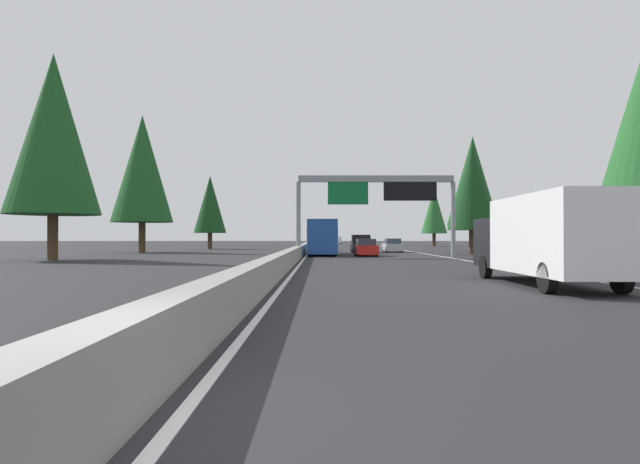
# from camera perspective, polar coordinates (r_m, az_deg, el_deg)

# --- Properties ---
(ground_plane) EXTENTS (320.00, 320.00, 0.00)m
(ground_plane) POSITION_cam_1_polar(r_m,az_deg,el_deg) (64.74, -1.22, -1.97)
(ground_plane) COLOR #262628
(median_barrier) EXTENTS (180.00, 0.56, 0.90)m
(median_barrier) POSITION_cam_1_polar(r_m,az_deg,el_deg) (84.73, -1.10, -1.33)
(median_barrier) COLOR gray
(median_barrier) RESTS_ON ground
(shoulder_stripe_right) EXTENTS (160.00, 0.16, 0.01)m
(shoulder_stripe_right) POSITION_cam_1_polar(r_m,az_deg,el_deg) (75.38, 7.75, -1.76)
(shoulder_stripe_right) COLOR silver
(shoulder_stripe_right) RESTS_ON ground
(shoulder_stripe_median) EXTENTS (160.00, 0.16, 0.01)m
(shoulder_stripe_median) POSITION_cam_1_polar(r_m,az_deg,el_deg) (74.73, -0.85, -1.77)
(shoulder_stripe_median) COLOR silver
(shoulder_stripe_median) RESTS_ON ground
(sign_gantry_overhead) EXTENTS (0.50, 12.68, 6.51)m
(sign_gantry_overhead) POSITION_cam_1_polar(r_m,az_deg,el_deg) (43.31, 6.13, 4.18)
(sign_gantry_overhead) COLOR gray
(sign_gantry_overhead) RESTS_ON ground
(box_truck_distant_a) EXTENTS (8.50, 2.40, 2.95)m
(box_truck_distant_a) POSITION_cam_1_polar(r_m,az_deg,el_deg) (19.58, 22.69, -0.51)
(box_truck_distant_a) COLOR white
(box_truck_distant_a) RESTS_ON ground
(bus_far_center) EXTENTS (11.50, 2.55, 3.10)m
(bus_far_center) POSITION_cam_1_polar(r_m,az_deg,el_deg) (49.52, 0.24, -0.42)
(bus_far_center) COLOR #1E4793
(bus_far_center) RESTS_ON ground
(sedan_distant_b) EXTENTS (4.40, 1.80, 1.47)m
(sedan_distant_b) POSITION_cam_1_polar(r_m,az_deg,el_deg) (58.72, 7.63, -1.45)
(sedan_distant_b) COLOR silver
(sedan_distant_b) RESTS_ON ground
(minivan_far_right) EXTENTS (5.00, 1.95, 1.69)m
(minivan_far_right) POSITION_cam_1_polar(r_m,az_deg,el_deg) (130.52, 1.83, -0.83)
(minivan_far_right) COLOR white
(minivan_far_right) RESTS_ON ground
(pickup_near_center) EXTENTS (5.60, 2.00, 1.86)m
(pickup_near_center) POSITION_cam_1_polar(r_m,az_deg,el_deg) (56.10, 4.35, -1.25)
(pickup_near_center) COLOR black
(pickup_near_center) RESTS_ON ground
(sedan_far_left) EXTENTS (4.40, 1.80, 1.47)m
(sedan_far_left) POSITION_cam_1_polar(r_m,az_deg,el_deg) (64.22, 0.20, -1.37)
(sedan_far_left) COLOR slate
(sedan_far_left) RESTS_ON ground
(sedan_mid_center) EXTENTS (4.40, 1.80, 1.47)m
(sedan_mid_center) POSITION_cam_1_polar(r_m,az_deg,el_deg) (46.51, 4.85, -1.69)
(sedan_mid_center) COLOR red
(sedan_mid_center) RESTS_ON ground
(conifer_right_near) EXTENTS (4.54, 4.54, 10.33)m
(conifer_right_near) POSITION_cam_1_polar(r_m,az_deg,el_deg) (52.47, 15.73, 4.57)
(conifer_right_near) COLOR #4C3823
(conifer_right_near) RESTS_ON ground
(conifer_right_mid) EXTENTS (5.92, 5.92, 13.46)m
(conifer_right_mid) POSITION_cam_1_polar(r_m,az_deg,el_deg) (66.00, 15.79, 5.19)
(conifer_right_mid) COLOR #4C3823
(conifer_right_mid) RESTS_ON ground
(conifer_right_far) EXTENTS (4.53, 4.53, 10.30)m
(conifer_right_far) POSITION_cam_1_polar(r_m,az_deg,el_deg) (97.29, 11.93, 2.21)
(conifer_right_far) COLOR #4C3823
(conifer_right_far) RESTS_ON ground
(conifer_left_foreground) EXTENTS (6.38, 6.38, 14.51)m
(conifer_left_foreground) POSITION_cam_1_polar(r_m,az_deg,el_deg) (42.69, -26.29, 9.24)
(conifer_left_foreground) COLOR #4C3823
(conifer_left_foreground) RESTS_ON ground
(conifer_left_near) EXTENTS (6.36, 6.36, 14.46)m
(conifer_left_near) POSITION_cam_1_polar(r_m,az_deg,el_deg) (60.08, -18.22, 6.35)
(conifer_left_near) COLOR #4C3823
(conifer_left_near) RESTS_ON ground
(conifer_left_mid) EXTENTS (4.36, 4.36, 9.91)m
(conifer_left_mid) POSITION_cam_1_polar(r_m,az_deg,el_deg) (74.59, -11.51, 2.86)
(conifer_left_mid) COLOR #4C3823
(conifer_left_mid) RESTS_ON ground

